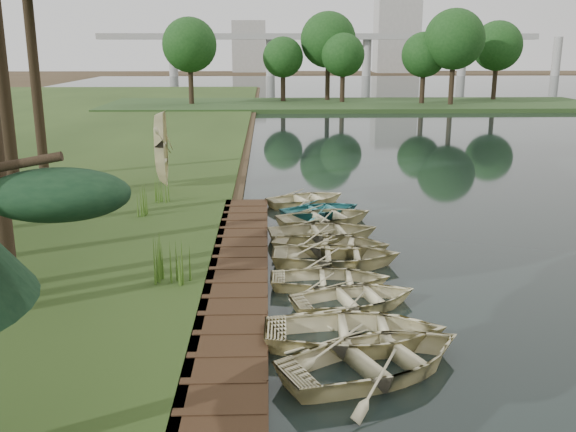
{
  "coord_description": "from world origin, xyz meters",
  "views": [
    {
      "loc": [
        -0.78,
        -16.31,
        6.07
      ],
      "look_at": [
        -0.21,
        1.45,
        1.36
      ],
      "focal_mm": 40.0,
      "sensor_mm": 36.0,
      "label": 1
    }
  ],
  "objects_px": {
    "boardwalk": "(238,274)",
    "stored_rowboat": "(165,179)",
    "rowboat_1": "(356,328)",
    "rowboat_2": "(356,295)",
    "rowboat_0": "(377,354)"
  },
  "relations": [
    {
      "from": "boardwalk",
      "to": "stored_rowboat",
      "type": "relative_size",
      "value": 5.06
    },
    {
      "from": "rowboat_1",
      "to": "rowboat_2",
      "type": "relative_size",
      "value": 1.23
    },
    {
      "from": "rowboat_1",
      "to": "boardwalk",
      "type": "bearing_deg",
      "value": 33.58
    },
    {
      "from": "boardwalk",
      "to": "rowboat_0",
      "type": "bearing_deg",
      "value": -61.91
    },
    {
      "from": "rowboat_1",
      "to": "stored_rowboat",
      "type": "bearing_deg",
      "value": 24.25
    },
    {
      "from": "rowboat_1",
      "to": "rowboat_2",
      "type": "distance_m",
      "value": 2.02
    },
    {
      "from": "rowboat_0",
      "to": "rowboat_2",
      "type": "distance_m",
      "value": 3.19
    },
    {
      "from": "rowboat_2",
      "to": "stored_rowboat",
      "type": "relative_size",
      "value": 0.97
    },
    {
      "from": "boardwalk",
      "to": "rowboat_0",
      "type": "height_order",
      "value": "rowboat_0"
    },
    {
      "from": "boardwalk",
      "to": "rowboat_1",
      "type": "relative_size",
      "value": 4.23
    },
    {
      "from": "rowboat_2",
      "to": "rowboat_1",
      "type": "bearing_deg",
      "value": 157.82
    },
    {
      "from": "rowboat_0",
      "to": "stored_rowboat",
      "type": "bearing_deg",
      "value": -1.91
    },
    {
      "from": "rowboat_1",
      "to": "rowboat_2",
      "type": "bearing_deg",
      "value": -6.1
    },
    {
      "from": "stored_rowboat",
      "to": "rowboat_1",
      "type": "bearing_deg",
      "value": -159.09
    },
    {
      "from": "boardwalk",
      "to": "rowboat_1",
      "type": "distance_m",
      "value": 4.93
    }
  ]
}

